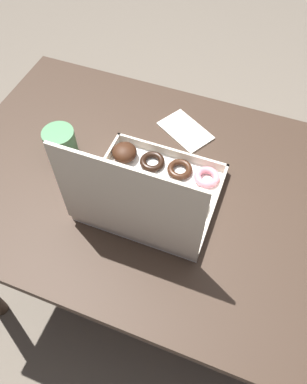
# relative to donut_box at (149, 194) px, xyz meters

# --- Properties ---
(ground_plane) EXTENTS (8.00, 8.00, 0.00)m
(ground_plane) POSITION_rel_donut_box_xyz_m (-0.02, -0.07, -0.78)
(ground_plane) COLOR #6B6054
(dining_table) EXTENTS (1.30, 0.82, 0.73)m
(dining_table) POSITION_rel_donut_box_xyz_m (-0.02, -0.07, -0.15)
(dining_table) COLOR #38281E
(dining_table) RESTS_ON ground_plane
(donut_box) EXTENTS (0.35, 0.32, 0.32)m
(donut_box) POSITION_rel_donut_box_xyz_m (0.00, 0.00, 0.00)
(donut_box) COLOR white
(donut_box) RESTS_ON dining_table
(coffee_mug) EXTENTS (0.09, 0.09, 0.09)m
(coffee_mug) POSITION_rel_donut_box_xyz_m (0.31, -0.08, -0.00)
(coffee_mug) COLOR #4C8456
(coffee_mug) RESTS_ON dining_table
(paper_napkin) EXTENTS (0.20, 0.17, 0.01)m
(paper_napkin) POSITION_rel_donut_box_xyz_m (-0.01, -0.30, -0.05)
(paper_napkin) COLOR silver
(paper_napkin) RESTS_ON dining_table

